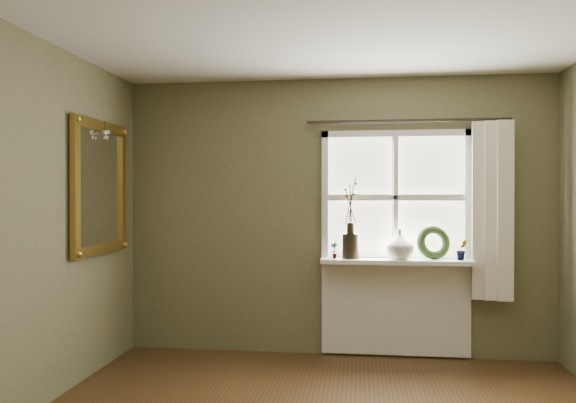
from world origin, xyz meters
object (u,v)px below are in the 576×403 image
(dark_jug, at_px, (351,246))
(wreath, at_px, (433,246))
(cream_vase, at_px, (400,244))
(gilt_mirror, at_px, (100,187))

(dark_jug, height_order, wreath, wreath)
(dark_jug, xyz_separation_m, cream_vase, (0.44, 0.00, 0.02))
(dark_jug, xyz_separation_m, wreath, (0.75, 0.04, 0.00))
(cream_vase, bearing_deg, dark_jug, 180.00)
(dark_jug, distance_m, wreath, 0.75)
(dark_jug, height_order, gilt_mirror, gilt_mirror)
(gilt_mirror, bearing_deg, dark_jug, 17.10)
(cream_vase, xyz_separation_m, gilt_mirror, (-2.55, -0.65, 0.51))
(wreath, relative_size, gilt_mirror, 0.28)
(wreath, xyz_separation_m, gilt_mirror, (-2.85, -0.69, 0.53))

